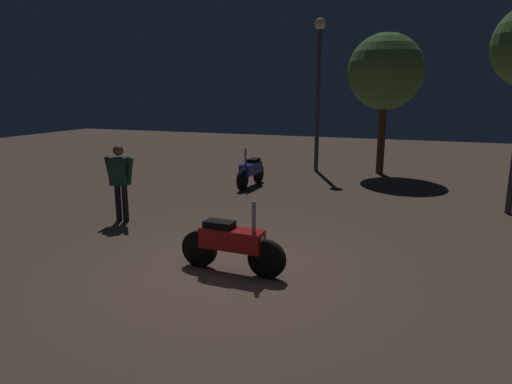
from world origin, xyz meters
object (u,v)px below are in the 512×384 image
(streetlamp_near, at_px, (319,76))
(motorcycle_red_foreground, at_px, (232,244))
(motorcycle_blue_parked_left, at_px, (251,171))
(person_rider_beside, at_px, (120,177))

(streetlamp_near, bearing_deg, motorcycle_red_foreground, -84.67)
(motorcycle_blue_parked_left, bearing_deg, streetlamp_near, 163.14)
(person_rider_beside, bearing_deg, motorcycle_red_foreground, 57.94)
(motorcycle_red_foreground, relative_size, motorcycle_blue_parked_left, 1.00)
(motorcycle_blue_parked_left, height_order, streetlamp_near, streetlamp_near)
(motorcycle_blue_parked_left, relative_size, person_rider_beside, 1.06)
(person_rider_beside, distance_m, streetlamp_near, 7.95)
(motorcycle_blue_parked_left, xyz_separation_m, person_rider_beside, (-1.22, -4.13, 0.48))
(motorcycle_red_foreground, bearing_deg, person_rider_beside, 155.15)
(person_rider_beside, xyz_separation_m, streetlamp_near, (2.34, 7.28, 2.17))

